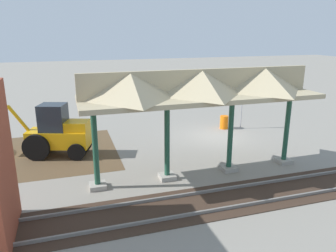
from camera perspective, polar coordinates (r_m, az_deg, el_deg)
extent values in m
plane|color=gray|center=(21.05, 8.21, -1.85)|extent=(120.00, 120.00, 0.00)
cube|color=brown|center=(19.32, -23.82, -4.77)|extent=(9.79, 7.00, 0.01)
cube|color=#9E998E|center=(17.77, 19.45, -5.75)|extent=(0.70, 0.70, 0.20)
cylinder|color=#1E4C38|center=(17.23, 19.97, -0.49)|extent=(0.24, 0.24, 3.60)
cube|color=#9E998E|center=(16.18, 10.50, -7.24)|extent=(0.70, 0.70, 0.20)
cylinder|color=#1E4C38|center=(15.59, 10.81, -1.50)|extent=(0.24, 0.24, 3.60)
cube|color=#9E998E|center=(15.06, -0.16, -8.78)|extent=(0.70, 0.70, 0.20)
cylinder|color=#1E4C38|center=(14.43, -0.16, -2.65)|extent=(0.24, 0.24, 3.60)
cube|color=#9E998E|center=(14.54, -12.12, -10.14)|extent=(0.70, 0.70, 0.20)
cylinder|color=#1E4C38|center=(13.88, -12.53, -3.83)|extent=(0.24, 0.24, 3.60)
cube|color=tan|center=(14.46, 5.74, 5.11)|extent=(10.52, 3.20, 0.20)
cube|color=tan|center=(14.35, 5.82, 7.66)|extent=(10.52, 0.20, 1.10)
pyramid|color=tan|center=(15.82, 16.33, 7.89)|extent=(2.80, 3.20, 1.10)
pyramid|color=tan|center=(14.35, 5.82, 7.66)|extent=(2.80, 3.20, 1.10)
pyramid|color=tan|center=(13.44, -6.56, 7.06)|extent=(2.80, 3.20, 1.10)
cube|color=slate|center=(15.59, 19.11, -8.93)|extent=(60.00, 0.08, 0.15)
cube|color=slate|center=(14.60, 22.46, -11.07)|extent=(60.00, 0.08, 0.15)
cube|color=#38281E|center=(15.11, 20.70, -10.17)|extent=(60.00, 2.58, 0.03)
cylinder|color=gray|center=(22.85, 12.66, 2.36)|extent=(0.06, 0.06, 2.29)
cylinder|color=red|center=(22.65, 12.81, 4.70)|extent=(0.72, 0.30, 0.76)
cube|color=orange|center=(18.38, -18.45, -2.05)|extent=(3.45, 2.24, 0.90)
cube|color=#1E262D|center=(18.13, -19.37, 1.42)|extent=(1.60, 1.52, 1.40)
cube|color=orange|center=(17.86, -15.55, 0.04)|extent=(1.44, 1.40, 0.50)
cylinder|color=black|center=(19.43, -20.37, -2.10)|extent=(1.42, 0.73, 1.40)
cylinder|color=black|center=(18.18, -21.96, -3.50)|extent=(1.42, 0.73, 1.40)
cylinder|color=black|center=(18.80, -14.54, -2.99)|extent=(0.95, 0.57, 0.90)
cylinder|color=black|center=(17.62, -15.63, -4.37)|extent=(0.95, 0.57, 0.90)
cylinder|color=orange|center=(18.87, -24.65, 1.26)|extent=(1.07, 0.51, 1.41)
cylinder|color=orange|center=(19.27, -26.96, 1.10)|extent=(0.96, 0.45, 1.49)
cylinder|color=orange|center=(22.77, 9.73, 0.66)|extent=(0.56, 0.56, 0.90)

